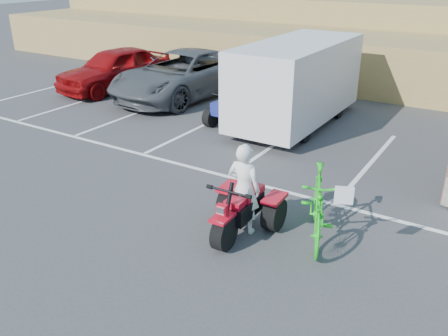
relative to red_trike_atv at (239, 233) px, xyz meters
The scene contains 11 objects.
ground 1.59m from the red_trike_atv, 169.10° to the right, with size 100.00×100.00×0.00m, color #3A3A3D.
parking_stripes 3.83m from the red_trike_atv, 100.40° to the left, with size 28.00×5.16×0.01m.
grass_embankment 15.33m from the red_trike_atv, 95.86° to the left, with size 40.00×8.50×3.10m.
red_trike_atv is the anchor object (origin of this frame).
rider 0.90m from the red_trike_atv, 92.18° to the left, with size 0.65×0.43×1.78m, color white.
green_dirt_bike 1.58m from the red_trike_atv, 26.96° to the left, with size 0.64×2.25×1.35m, color #14BF19.
grey_pickup 10.21m from the red_trike_atv, 132.48° to the left, with size 2.85×6.19×1.72m, color #424549.
red_car 12.16m from the red_trike_atv, 144.61° to the left, with size 1.97×4.91×1.67m, color maroon.
cargo_trailer 7.12m from the red_trike_atv, 105.63° to the left, with size 2.24×5.54×2.58m.
quad_atv_blue 6.55m from the red_trike_atv, 121.65° to the left, with size 1.28×1.71×1.12m, color navy, non-canonical shape.
quad_atv_green 8.32m from the red_trike_atv, 110.06° to the left, with size 1.02×1.36×0.89m, color #13561C, non-canonical shape.
Camera 1 is at (5.44, -6.49, 4.79)m, focal length 38.00 mm.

